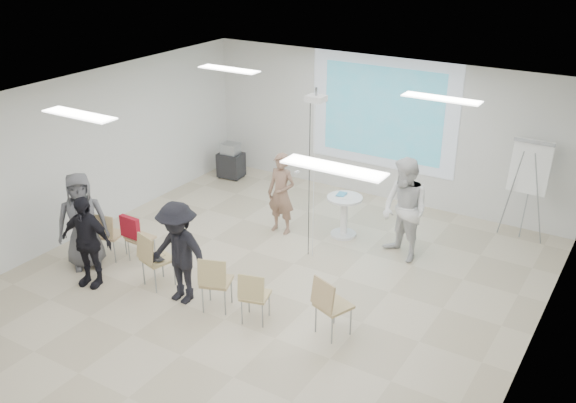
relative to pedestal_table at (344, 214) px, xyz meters
The scene contains 30 objects.
floor 2.48m from the pedestal_table, 95.52° to the right, with size 8.00×9.00×0.10m, color beige.
ceiling 3.55m from the pedestal_table, 95.52° to the right, with size 8.00×9.00×0.10m, color white.
wall_back 2.39m from the pedestal_table, 96.24° to the left, with size 8.00×0.10×3.00m, color silver.
wall_left 5.03m from the pedestal_table, 150.60° to the right, with size 0.10×9.00×3.00m, color silver.
wall_right 4.64m from the pedestal_table, 32.31° to the right, with size 0.10×9.00×3.00m, color silver.
projection_halo 2.51m from the pedestal_table, 96.43° to the left, with size 3.20×0.01×2.30m, color silver.
projection_image 2.50m from the pedestal_table, 96.48° to the left, with size 2.60×0.01×1.90m, color teal.
pedestal_table is the anchor object (origin of this frame).
player_left 1.26m from the pedestal_table, 157.71° to the right, with size 0.64×0.44×1.76m, color #926D59.
player_right 1.39m from the pedestal_table, 10.18° to the right, with size 0.98×0.78×2.03m, color white.
controller_left 1.17m from the pedestal_table, 167.72° to the right, with size 0.04×0.12×0.04m, color white.
controller_right 1.41m from the pedestal_table, ahead, with size 0.04×0.11×0.04m, color white.
chair_far_left 4.26m from the pedestal_table, 136.14° to the right, with size 0.49×0.51×0.88m.
chair_left_mid 3.76m from the pedestal_table, 133.05° to the right, with size 0.40×0.43×0.83m.
chair_left_inner 3.69m from the pedestal_table, 118.46° to the right, with size 0.55×0.58×0.94m.
chair_center 3.32m from the pedestal_table, 98.53° to the right, with size 0.57×0.58×0.92m.
chair_right_inner 3.24m from the pedestal_table, 86.80° to the right, with size 0.49×0.51×0.84m.
chair_right_far 3.21m from the pedestal_table, 66.71° to the right, with size 0.57×0.59×0.93m.
red_jacket 3.88m from the pedestal_table, 131.52° to the right, with size 0.39×0.09×0.38m, color #B31626.
laptop 3.59m from the pedestal_table, 118.90° to the right, with size 0.35×0.25×0.03m, color black.
audience_left 4.61m from the pedestal_table, 126.19° to the right, with size 1.03×0.62×1.77m, color black.
audience_mid 3.54m from the pedestal_table, 108.87° to the right, with size 1.22×0.66×1.88m, color black.
audience_outer 4.66m from the pedestal_table, 134.22° to the right, with size 0.92×0.61×1.89m, color #5D5D62.
flipchart_easel 3.41m from the pedestal_table, 29.73° to the left, with size 0.82×0.62×1.90m.
av_cart 3.82m from the pedestal_table, 159.61° to the left, with size 0.58×0.48×0.82m.
ceiling_projector 2.42m from the pedestal_table, 98.29° to the right, with size 0.30×0.25×3.00m.
fluor_panel_nw 3.39m from the pedestal_table, 169.50° to the right, with size 1.20×0.30×0.02m, color white.
fluor_panel_ne 3.10m from the pedestal_table, 13.19° to the right, with size 1.20×0.30×0.02m, color white.
fluor_panel_sw 5.16m from the pedestal_table, 119.71° to the right, with size 1.20×0.30×0.02m, color white.
fluor_panel_se 4.98m from the pedestal_table, 65.71° to the right, with size 1.20×0.30×0.02m, color white.
Camera 1 is at (5.01, -7.34, 5.44)m, focal length 40.00 mm.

